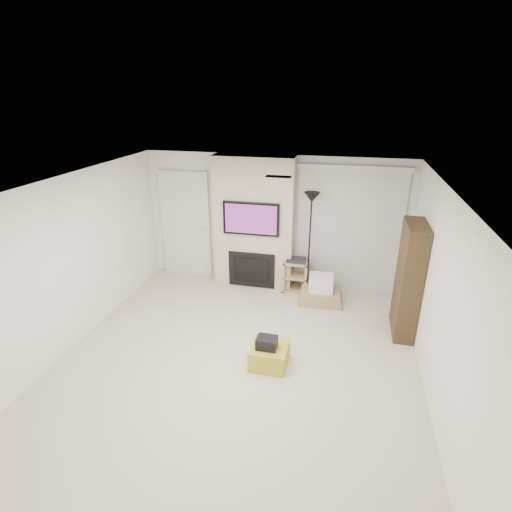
% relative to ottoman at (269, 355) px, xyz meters
% --- Properties ---
extents(floor, '(5.00, 5.50, 0.00)m').
position_rel_ottoman_xyz_m(floor, '(-0.45, -0.07, -0.15)').
color(floor, beige).
rests_on(floor, ground).
extents(ceiling, '(5.00, 5.50, 0.00)m').
position_rel_ottoman_xyz_m(ceiling, '(-0.45, -0.07, 2.35)').
color(ceiling, white).
rests_on(ceiling, wall_back).
extents(wall_back, '(5.00, 0.00, 2.50)m').
position_rel_ottoman_xyz_m(wall_back, '(-0.45, 2.68, 1.10)').
color(wall_back, white).
rests_on(wall_back, ground).
extents(wall_front, '(5.00, 0.00, 2.50)m').
position_rel_ottoman_xyz_m(wall_front, '(-0.45, -2.82, 1.10)').
color(wall_front, white).
rests_on(wall_front, ground).
extents(wall_left, '(0.00, 5.50, 2.50)m').
position_rel_ottoman_xyz_m(wall_left, '(-2.95, -0.07, 1.10)').
color(wall_left, white).
rests_on(wall_left, ground).
extents(wall_right, '(0.00, 5.50, 2.50)m').
position_rel_ottoman_xyz_m(wall_right, '(2.05, -0.07, 1.10)').
color(wall_right, white).
rests_on(wall_right, ground).
extents(hvac_vent, '(0.35, 0.18, 0.01)m').
position_rel_ottoman_xyz_m(hvac_vent, '(-0.05, 0.73, 2.35)').
color(hvac_vent, silver).
rests_on(hvac_vent, ceiling).
extents(ottoman, '(0.51, 0.51, 0.30)m').
position_rel_ottoman_xyz_m(ottoman, '(0.00, 0.00, 0.00)').
color(ottoman, '#AC9928').
rests_on(ottoman, floor).
extents(black_bag, '(0.28, 0.22, 0.16)m').
position_rel_ottoman_xyz_m(black_bag, '(-0.03, -0.04, 0.23)').
color(black_bag, black).
rests_on(black_bag, ottoman).
extents(fireplace_wall, '(1.50, 0.47, 2.50)m').
position_rel_ottoman_xyz_m(fireplace_wall, '(-0.80, 2.47, 1.09)').
color(fireplace_wall, beige).
rests_on(fireplace_wall, floor).
extents(entry_door, '(1.02, 0.11, 2.14)m').
position_rel_ottoman_xyz_m(entry_door, '(-2.25, 2.64, 0.90)').
color(entry_door, silver).
rests_on(entry_door, floor).
extents(vertical_blinds, '(1.98, 0.10, 2.37)m').
position_rel_ottoman_xyz_m(vertical_blinds, '(0.95, 2.63, 1.12)').
color(vertical_blinds, silver).
rests_on(vertical_blinds, floor).
extents(floor_lamp, '(0.28, 0.28, 1.92)m').
position_rel_ottoman_xyz_m(floor_lamp, '(0.27, 2.37, 1.36)').
color(floor_lamp, black).
rests_on(floor_lamp, floor).
extents(av_stand, '(0.45, 0.38, 0.66)m').
position_rel_ottoman_xyz_m(av_stand, '(0.04, 2.34, 0.20)').
color(av_stand, tan).
rests_on(av_stand, floor).
extents(box_stack, '(0.80, 0.62, 0.52)m').
position_rel_ottoman_xyz_m(box_stack, '(0.55, 1.99, 0.05)').
color(box_stack, '#A38158').
rests_on(box_stack, floor).
extents(bookshelf, '(0.30, 0.80, 1.80)m').
position_rel_ottoman_xyz_m(bookshelf, '(1.89, 1.30, 0.75)').
color(bookshelf, '#2F2111').
rests_on(bookshelf, floor).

